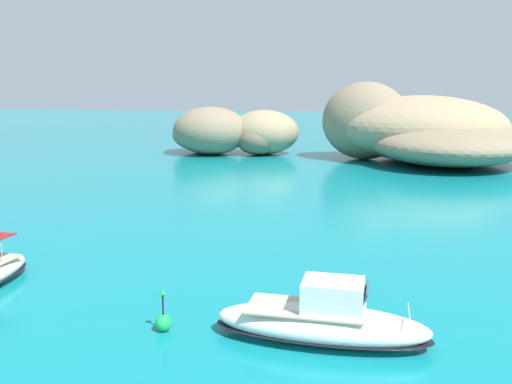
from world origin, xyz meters
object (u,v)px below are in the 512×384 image
islet_small (231,133)px  channel_buoy (164,321)px  islet_large (419,132)px  motorboat_white (323,321)px

islet_small → channel_buoy: size_ratio=12.32×
islet_small → islet_large: bearing=-1.7°
islet_large → motorboat_white: 48.03m
islet_large → motorboat_white: size_ratio=3.38×
motorboat_white → channel_buoy: size_ratio=4.68×
islet_large → islet_small: size_ratio=1.29×
motorboat_white → channel_buoy: bearing=-172.9°
islet_large → channel_buoy: size_ratio=15.84×
islet_large → channel_buoy: 49.35m
channel_buoy → islet_small: bearing=105.4°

